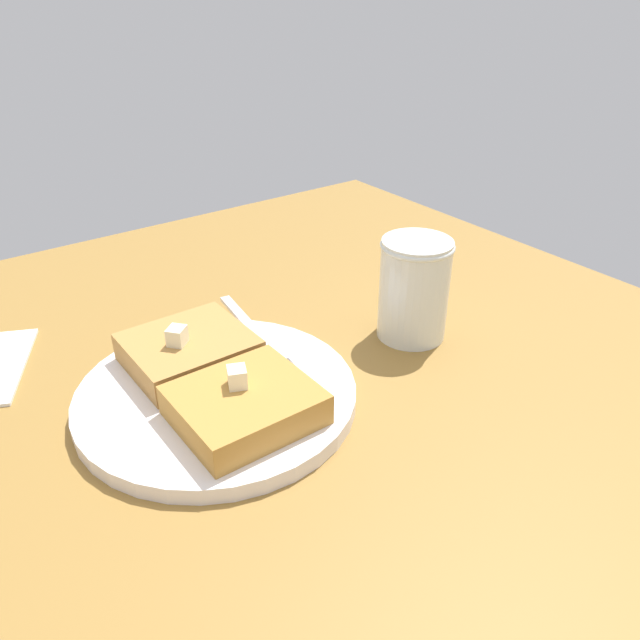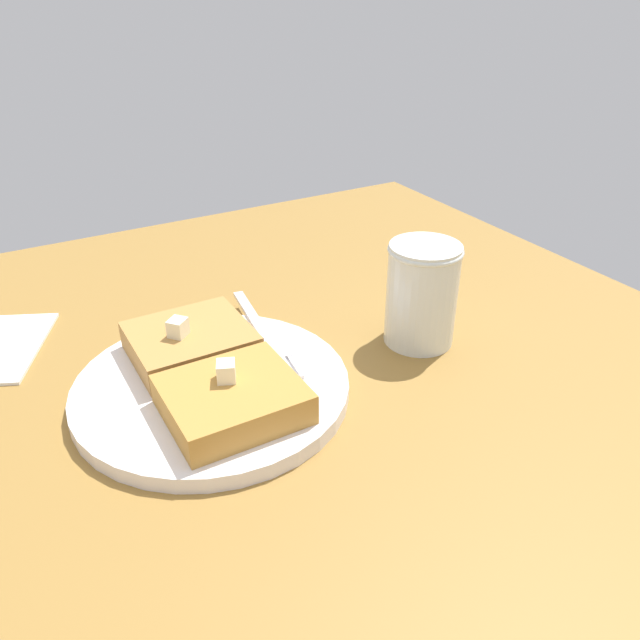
# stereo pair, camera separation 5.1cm
# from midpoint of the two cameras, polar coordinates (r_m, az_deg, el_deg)

# --- Properties ---
(table_surface) EXTENTS (0.91, 0.91, 0.03)m
(table_surface) POSITION_cam_midpoint_polar(r_m,az_deg,el_deg) (0.46, -8.44, -12.86)
(table_surface) COLOR olive
(table_surface) RESTS_ON ground
(plate) EXTENTS (0.22, 0.22, 0.01)m
(plate) POSITION_cam_midpoint_polar(r_m,az_deg,el_deg) (0.50, -12.79, -6.91)
(plate) COLOR white
(plate) RESTS_ON table_surface
(toast_slice_left) EXTENTS (0.09, 0.10, 0.02)m
(toast_slice_left) POSITION_cam_midpoint_polar(r_m,az_deg,el_deg) (0.45, -10.57, -7.93)
(toast_slice_left) COLOR #B58139
(toast_slice_left) RESTS_ON plate
(toast_slice_middle) EXTENTS (0.09, 0.10, 0.02)m
(toast_slice_middle) POSITION_cam_midpoint_polar(r_m,az_deg,el_deg) (0.52, -15.11, -2.94)
(toast_slice_middle) COLOR #B17E3E
(toast_slice_middle) RESTS_ON plate
(butter_pat_primary) EXTENTS (0.02, 0.02, 0.01)m
(butter_pat_primary) POSITION_cam_midpoint_polar(r_m,az_deg,el_deg) (0.45, -11.11, -5.35)
(butter_pat_primary) COLOR #F9EFCB
(butter_pat_primary) RESTS_ON toast_slice_left
(butter_pat_secondary) EXTENTS (0.02, 0.02, 0.01)m
(butter_pat_secondary) POSITION_cam_midpoint_polar(r_m,az_deg,el_deg) (0.51, -15.77, -1.49)
(butter_pat_secondary) COLOR #F2EBC6
(butter_pat_secondary) RESTS_ON toast_slice_middle
(fork) EXTENTS (0.16, 0.04, 0.00)m
(fork) POSITION_cam_midpoint_polar(r_m,az_deg,el_deg) (0.54, -7.96, -1.96)
(fork) COLOR silver
(fork) RESTS_ON plate
(syrup_jar) EXTENTS (0.06, 0.06, 0.09)m
(syrup_jar) POSITION_cam_midpoint_polar(r_m,az_deg,el_deg) (0.56, 5.99, 2.36)
(syrup_jar) COLOR #3A120B
(syrup_jar) RESTS_ON table_surface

